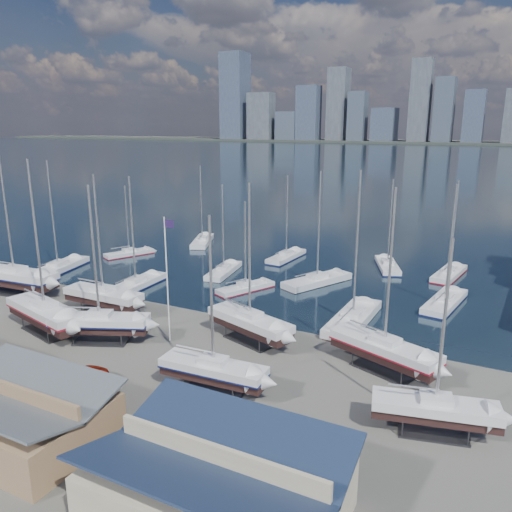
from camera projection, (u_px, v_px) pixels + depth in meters
The scene contains 30 objects.
ground at pixel (163, 349), 48.43m from camera, with size 1400.00×1400.00×0.00m, color #605E59.
water at pixel (464, 159), 315.46m from camera, with size 1400.00×600.00×0.40m, color #192D3A.
far_shore at pixel (487, 143), 539.06m from camera, with size 1400.00×80.00×2.20m, color #2D332D.
skyline at pixel (483, 107), 527.40m from camera, with size 639.14×43.80×107.69m.
shed_grey at pixel (18, 411), 34.10m from camera, with size 12.60×8.40×4.17m.
shed_blue at pixel (218, 481), 27.01m from camera, with size 13.65×9.45×4.71m.
sailboat_cradle_0 at pixel (15, 277), 63.71m from camera, with size 12.27×4.33×19.19m.
sailboat_cradle_1 at pixel (45, 313), 51.73m from camera, with size 11.59×5.74×17.90m.
sailboat_cradle_2 at pixel (103, 296), 57.13m from camera, with size 9.76×2.79×15.91m.
sailboat_cradle_3 at pixel (100, 323), 49.45m from camera, with size 9.99×6.41×15.72m.
sailboat_cradle_4 at pixel (250, 322), 49.54m from camera, with size 10.10×5.62×15.90m.
sailboat_cradle_5 at pixel (213, 370), 40.09m from camera, with size 9.10×3.01×14.61m.
sailboat_cradle_6 at pixel (384, 349), 43.53m from camera, with size 10.41×6.14×16.24m.
sailboat_cradle_7 at pixel (435, 409), 34.60m from camera, with size 8.90×4.26×14.15m.
sailboat_moored_0 at pixel (58, 270), 73.69m from camera, with size 5.36×11.79×17.02m.
sailboat_moored_1 at pixel (129, 254), 82.60m from camera, with size 5.61×8.29×12.14m.
sailboat_moored_2 at pixel (202, 242), 90.74m from camera, with size 6.35×10.09×14.79m.
sailboat_moored_3 at pixel (136, 286), 66.26m from camera, with size 3.22×10.43×15.47m.
sailboat_moored_4 at pixel (224, 272), 72.57m from camera, with size 3.97×9.31×13.62m.
sailboat_moored_5 at pixel (286, 258), 80.35m from camera, with size 3.31×9.57×14.06m.
sailboat_moored_6 at pixel (246, 289), 65.17m from camera, with size 5.56×8.42×12.29m.
sailboat_moored_7 at pixel (317, 282), 67.84m from camera, with size 7.30×10.84×16.02m.
sailboat_moored_8 at pixel (387, 266), 75.31m from camera, with size 5.88×9.72×14.06m.
sailboat_moored_9 at pixel (353, 320), 54.57m from camera, with size 3.52×11.62×17.44m.
sailboat_moored_10 at pixel (445, 303), 59.77m from camera, with size 4.39×10.56×15.31m.
sailboat_moored_11 at pixel (449, 275), 71.16m from camera, with size 4.14×9.93×14.40m.
car_b at pixel (21, 372), 42.28m from camera, with size 1.61×4.62×1.52m, color gray.
car_c at pixel (78, 383), 40.55m from camera, with size 2.44×5.28×1.47m, color gray.
car_d at pixel (158, 427), 34.64m from camera, with size 2.02×4.96×1.44m, color gray.
flagpole at pixel (167, 271), 48.43m from camera, with size 1.11×0.12×12.65m.
Camera 1 is at (28.26, -45.55, 21.12)m, focal length 35.00 mm.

